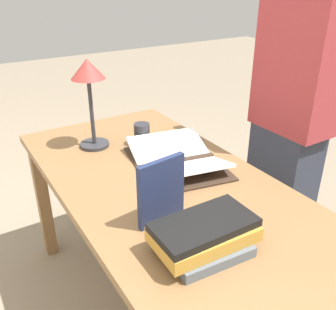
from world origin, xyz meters
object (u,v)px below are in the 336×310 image
at_px(open_book, 177,160).
at_px(book_stack_tall, 204,235).
at_px(book_standing_upright, 161,191).
at_px(coffee_mug, 142,134).
at_px(person_reader, 290,122).
at_px(reading_lamp, 89,81).

xyz_separation_m(open_book, book_stack_tall, (-0.50, 0.23, 0.03)).
height_order(book_standing_upright, coffee_mug, book_standing_upright).
height_order(coffee_mug, person_reader, person_reader).
distance_m(open_book, book_standing_upright, 0.41).
xyz_separation_m(book_stack_tall, reading_lamp, (0.85, -0.00, 0.26)).
bearing_deg(reading_lamp, book_stack_tall, 179.92).
height_order(open_book, person_reader, person_reader).
xyz_separation_m(open_book, reading_lamp, (0.35, 0.23, 0.29)).
height_order(open_book, reading_lamp, reading_lamp).
distance_m(book_stack_tall, book_standing_upright, 0.20).
bearing_deg(person_reader, open_book, -98.95).
relative_size(open_book, book_stack_tall, 1.67).
bearing_deg(book_stack_tall, person_reader, -63.24).
height_order(book_stack_tall, person_reader, person_reader).
bearing_deg(book_stack_tall, reading_lamp, -0.08).
height_order(book_stack_tall, reading_lamp, reading_lamp).
relative_size(open_book, reading_lamp, 1.24).
distance_m(book_stack_tall, person_reader, 0.90).
bearing_deg(open_book, coffee_mug, 18.05).
bearing_deg(coffee_mug, book_standing_upright, 157.79).
bearing_deg(open_book, book_stack_tall, 166.14).
bearing_deg(reading_lamp, coffee_mug, -116.99).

